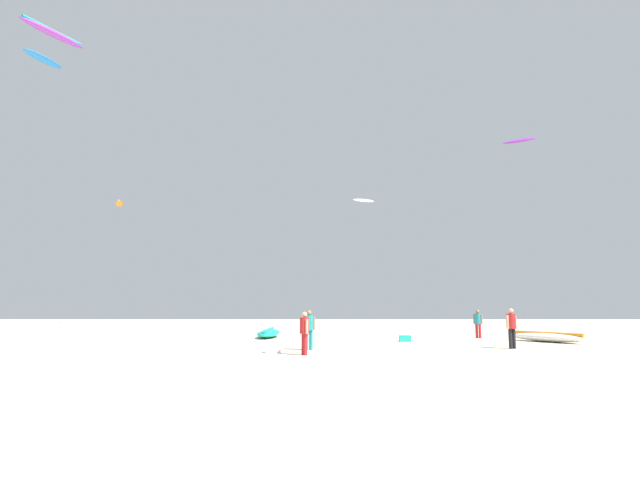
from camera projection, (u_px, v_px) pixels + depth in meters
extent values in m
plane|color=beige|center=(315.00, 382.00, 11.85)|extent=(120.00, 120.00, 0.00)
cylinder|color=#B21E23|center=(305.00, 344.00, 18.41)|extent=(0.15, 0.15, 0.78)
cylinder|color=#B21E23|center=(303.00, 344.00, 18.56)|extent=(0.15, 0.15, 0.78)
cylinder|color=#B21E23|center=(304.00, 326.00, 18.57)|extent=(0.36, 0.36, 0.58)
cylinder|color=tan|center=(307.00, 326.00, 18.39)|extent=(0.10, 0.10, 0.54)
cylinder|color=tan|center=(302.00, 326.00, 18.76)|extent=(0.10, 0.10, 0.54)
sphere|color=tan|center=(305.00, 315.00, 18.63)|extent=(0.21, 0.21, 0.21)
cylinder|color=black|center=(514.00, 339.00, 21.31)|extent=(0.16, 0.16, 0.84)
cylinder|color=black|center=(510.00, 339.00, 21.23)|extent=(0.16, 0.16, 0.84)
cylinder|color=#B21E23|center=(511.00, 321.00, 21.37)|extent=(0.38, 0.38, 0.63)
cylinder|color=tan|center=(515.00, 322.00, 21.46)|extent=(0.11, 0.11, 0.58)
cylinder|color=tan|center=(507.00, 322.00, 21.27)|extent=(0.11, 0.11, 0.58)
sphere|color=tan|center=(511.00, 311.00, 21.42)|extent=(0.23, 0.23, 0.23)
cylinder|color=#B21E23|center=(480.00, 331.00, 28.34)|extent=(0.15, 0.15, 0.79)
cylinder|color=#B21E23|center=(477.00, 331.00, 28.44)|extent=(0.15, 0.15, 0.79)
cylinder|color=teal|center=(478.00, 319.00, 28.48)|extent=(0.36, 0.36, 0.59)
cylinder|color=#936B4C|center=(482.00, 319.00, 28.36)|extent=(0.11, 0.11, 0.54)
cylinder|color=#936B4C|center=(474.00, 319.00, 28.59)|extent=(0.11, 0.11, 0.54)
sphere|color=#936B4C|center=(478.00, 312.00, 28.53)|extent=(0.21, 0.21, 0.21)
cylinder|color=teal|center=(311.00, 340.00, 20.67)|extent=(0.15, 0.15, 0.80)
cylinder|color=teal|center=(307.00, 340.00, 20.61)|extent=(0.15, 0.15, 0.80)
cylinder|color=teal|center=(309.00, 323.00, 20.73)|extent=(0.37, 0.37, 0.60)
cylinder|color=#936B4C|center=(314.00, 323.00, 20.79)|extent=(0.11, 0.11, 0.55)
cylinder|color=#936B4C|center=(304.00, 324.00, 20.67)|extent=(0.11, 0.11, 0.55)
sphere|color=#936B4C|center=(309.00, 313.00, 20.79)|extent=(0.22, 0.22, 0.22)
ellipsoid|color=#19B29E|center=(269.00, 333.00, 29.05)|extent=(1.28, 4.36, 0.50)
cylinder|color=#19B29E|center=(269.00, 330.00, 29.08)|extent=(0.23, 4.01, 0.19)
ellipsoid|color=white|center=(547.00, 337.00, 25.26)|extent=(3.20, 4.21, 0.48)
cylinder|color=orange|center=(547.00, 334.00, 25.28)|extent=(2.16, 3.40, 0.18)
cube|color=#19B29E|center=(405.00, 339.00, 25.52)|extent=(0.56, 0.36, 0.32)
cube|color=white|center=(274.00, 349.00, 19.30)|extent=(0.56, 0.36, 0.32)
ellipsoid|color=purple|center=(520.00, 141.00, 52.51)|extent=(3.37, 2.58, 0.74)
ellipsoid|color=blue|center=(43.00, 59.00, 36.97)|extent=(1.97, 3.28, 0.34)
ellipsoid|color=purple|center=(53.00, 33.00, 31.82)|extent=(3.14, 4.30, 0.83)
cylinder|color=#19B29E|center=(53.00, 31.00, 31.84)|extent=(2.04, 3.49, 0.19)
ellipsoid|color=white|center=(364.00, 200.00, 52.86)|extent=(2.46, 1.43, 0.56)
ellipsoid|color=orange|center=(119.00, 204.00, 54.14)|extent=(1.72, 2.99, 0.45)
cylinder|color=yellow|center=(120.00, 203.00, 54.16)|extent=(0.96, 2.54, 0.13)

